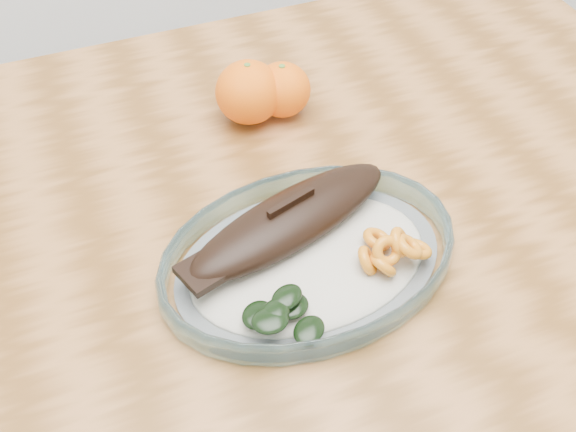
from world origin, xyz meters
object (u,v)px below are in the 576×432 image
Objects in this scene: plated_meal at (308,253)px; orange_right at (282,90)px; dining_table at (274,250)px; orange_left at (249,92)px.

orange_right is at bearing 69.96° from plated_meal.
orange_right is (0.07, 0.14, 0.14)m from dining_table.
dining_table is at bearing 83.59° from plated_meal.
plated_meal is at bearing -105.52° from orange_right.
orange_right is (0.07, 0.26, 0.02)m from plated_meal.
orange_left is 1.15× the size of orange_right.
dining_table is 14.08× the size of orange_left.
orange_right reaches higher than dining_table.
dining_table is 16.17× the size of orange_right.
orange_left is at bearing 175.48° from orange_right.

